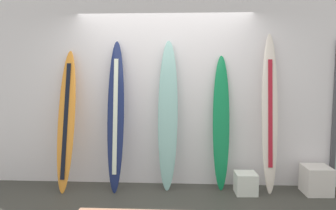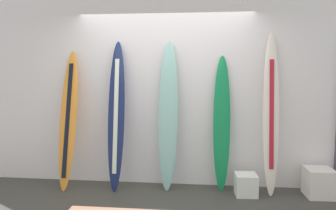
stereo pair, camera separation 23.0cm
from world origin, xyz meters
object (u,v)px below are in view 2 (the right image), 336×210
at_px(surfboard_ivory, 271,114).
at_px(display_block_center, 319,183).
at_px(surfboard_sunset, 68,120).
at_px(surfboard_seafoam, 168,117).
at_px(display_block_left, 246,185).
at_px(surfboard_navy, 116,116).
at_px(surfboard_emerald, 222,125).

bearing_deg(surfboard_ivory, display_block_center, -6.65).
bearing_deg(surfboard_sunset, surfboard_seafoam, 3.87).
relative_size(surfboard_seafoam, display_block_left, 7.06).
bearing_deg(surfboard_sunset, surfboard_navy, 1.96).
bearing_deg(display_block_left, surfboard_emerald, 149.46).
relative_size(surfboard_sunset, display_block_left, 6.61).
distance_m(surfboard_navy, surfboard_emerald, 1.49).
xyz_separation_m(surfboard_seafoam, surfboard_ivory, (1.41, -0.02, 0.06)).
height_order(surfboard_sunset, surfboard_emerald, surfboard_sunset).
relative_size(surfboard_seafoam, display_block_center, 5.54).
height_order(surfboard_sunset, display_block_left, surfboard_sunset).
distance_m(surfboard_ivory, display_block_center, 1.12).
relative_size(surfboard_navy, display_block_left, 7.05).
bearing_deg(surfboard_seafoam, surfboard_emerald, 2.98).
distance_m(surfboard_ivory, display_block_left, 1.02).
height_order(surfboard_seafoam, surfboard_ivory, surfboard_ivory).
height_order(surfboard_seafoam, display_block_left, surfboard_seafoam).
xyz_separation_m(surfboard_seafoam, display_block_center, (2.05, -0.10, -0.85)).
xyz_separation_m(surfboard_sunset, display_block_left, (2.51, -0.06, -0.84)).
xyz_separation_m(surfboard_seafoam, surfboard_emerald, (0.75, 0.04, -0.11)).
relative_size(surfboard_emerald, surfboard_ivory, 0.86).
distance_m(surfboard_sunset, surfboard_navy, 0.70).
bearing_deg(surfboard_navy, display_block_center, -0.52).
bearing_deg(surfboard_sunset, display_block_center, -0.02).
bearing_deg(display_block_center, surfboard_sunset, 179.98).
height_order(surfboard_navy, display_block_left, surfboard_navy).
bearing_deg(surfboard_navy, surfboard_seafoam, 5.69).
bearing_deg(surfboard_emerald, display_block_left, -30.54).
distance_m(surfboard_emerald, display_block_left, 0.87).
bearing_deg(surfboard_emerald, display_block_center, -6.02).
xyz_separation_m(surfboard_ivory, display_block_center, (0.64, -0.07, -0.91)).
bearing_deg(surfboard_emerald, surfboard_sunset, -176.44).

